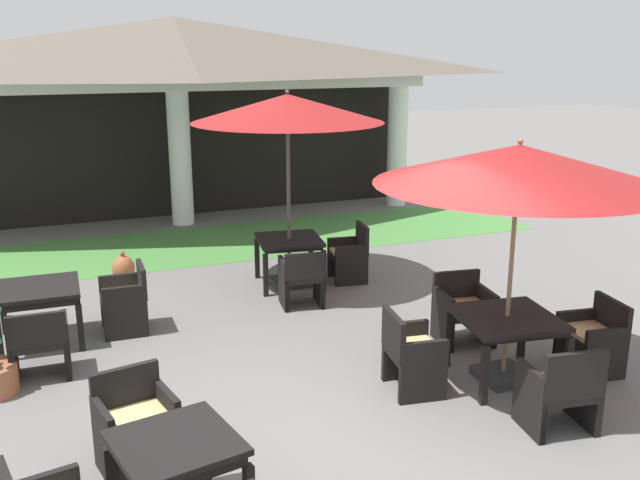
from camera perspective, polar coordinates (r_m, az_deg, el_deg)
The scene contains 19 objects.
ground_plane at distance 6.84m, azimuth 4.52°, elevation -15.48°, with size 60.00×60.00×0.00m, color slate.
background_pavilion at distance 14.42m, azimuth -11.65°, elevation 13.76°, with size 10.98×3.16×4.05m.
lawn_strip at distance 13.11m, azimuth -9.43°, elevation -0.35°, with size 12.78×2.60×0.01m, color #47843D.
patio_table_near_foreground at distance 7.84m, azimuth 14.82°, elevation -6.53°, with size 1.14×1.14×0.74m.
patio_umbrella_near_foreground at distance 7.40m, azimuth 15.71°, elevation 5.72°, with size 2.93×2.93×2.62m.
patio_chair_near_foreground_south at distance 7.10m, azimuth 18.83°, elevation -11.43°, with size 0.71×0.62×0.88m.
patio_chair_near_foreground_north at distance 8.83m, azimuth 11.44°, elevation -5.55°, with size 0.70×0.67×0.83m.
patio_chair_near_foreground_west at distance 7.51m, azimuth 7.32°, elevation -9.07°, with size 0.60×0.68×0.87m.
patio_chair_near_foreground_east at distance 8.48m, azimuth 21.19°, elevation -7.29°, with size 0.61×0.70×0.81m.
patio_table_mid_left at distance 10.61m, azimuth -2.51°, elevation -0.35°, with size 1.06×1.06×0.73m.
patio_umbrella_mid_left at distance 10.26m, azimuth -2.64°, elevation 10.42°, with size 2.78×2.78×2.91m.
patio_chair_mid_left_east at distance 10.89m, azimuth 2.42°, elevation -1.23°, with size 0.60×0.63×0.88m.
patio_chair_mid_left_south at distance 9.80m, azimuth -1.46°, elevation -3.08°, with size 0.64×0.60×0.82m.
patio_table_mid_right at distance 9.19m, azimuth -21.78°, elevation -4.08°, with size 0.98×0.98×0.72m.
patio_chair_mid_right_south at distance 8.32m, azimuth -21.71°, elevation -7.71°, with size 0.63×0.55×0.81m.
patio_chair_mid_right_east at distance 9.27m, azimuth -15.38°, elevation -4.66°, with size 0.56×0.60×0.86m.
patio_table_far_back at distance 5.52m, azimuth -11.54°, elevation -16.45°, with size 1.00×1.00×0.73m.
patio_chair_far_back_north at distance 6.40m, azimuth -14.66°, elevation -14.09°, with size 0.70×0.63×0.85m.
terracotta_urn at distance 11.33m, azimuth -15.56°, elevation -2.19°, with size 0.34×0.34×0.48m.
Camera 1 is at (-2.68, -5.24, 3.50)m, focal length 39.72 mm.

